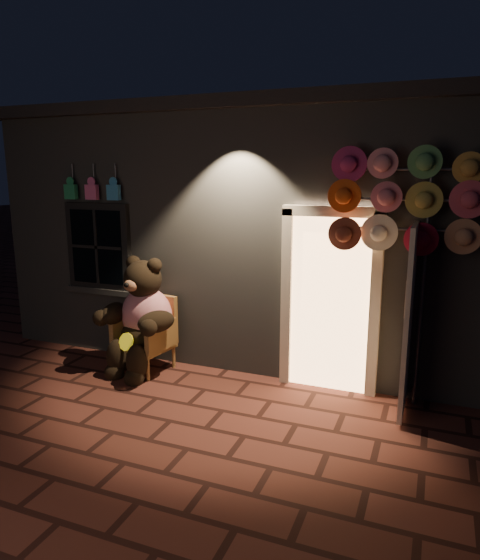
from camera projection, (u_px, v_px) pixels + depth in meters
The scene contains 5 objects.
ground at pixel (170, 421), 5.24m from camera, with size 60.00×60.00×0.00m, color #5B2B23.
shop_building at pixel (283, 222), 8.50m from camera, with size 7.30×5.95×3.51m.
wicker_armchair at pixel (148, 333), 6.58m from camera, with size 0.76×0.70×0.97m.
teddy_bear at pixel (142, 318), 6.42m from camera, with size 1.13×0.96×1.57m.
hat_rack at pixel (405, 203), 5.16m from camera, with size 1.60×0.22×2.82m.
Camera 1 is at (2.46, -4.20, 2.56)m, focal length 32.00 mm.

